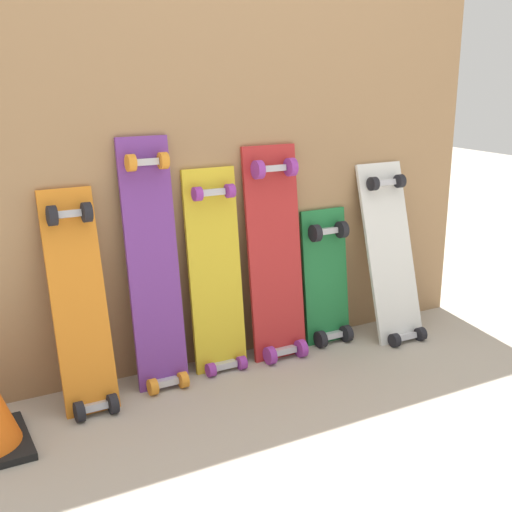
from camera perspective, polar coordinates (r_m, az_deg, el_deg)
The scene contains 8 objects.
ground_plane at distance 2.77m, azimuth -0.70°, elevation -8.46°, with size 12.00×12.00×0.00m, color #A89E8E.
plywood_wall_panel at distance 2.60m, azimuth -1.51°, elevation 10.36°, with size 2.19×0.04×1.78m, color #99724C.
skateboard_orange at distance 2.35m, azimuth -14.68°, elevation -4.54°, with size 0.18×0.28×0.81m.
skateboard_purple at distance 2.44m, azimuth -8.63°, elevation -1.53°, with size 0.19×0.21×0.97m.
skateboard_yellow at distance 2.57m, azimuth -3.41°, elevation -2.03°, with size 0.21×0.18×0.85m.
skateboard_red at distance 2.66m, azimuth 1.70°, elevation -0.44°, with size 0.23×0.20×0.91m.
skateboard_green at distance 2.85m, azimuth 6.04°, elevation -2.33°, with size 0.21×0.16×0.63m.
skateboard_white at distance 2.94m, azimuth 11.46°, elevation -0.36°, with size 0.23×0.30×0.81m.
Camera 1 is at (-1.18, -2.23, 1.15)m, focal length 47.05 mm.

